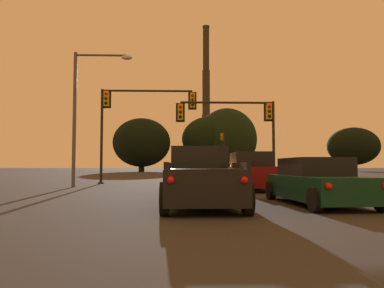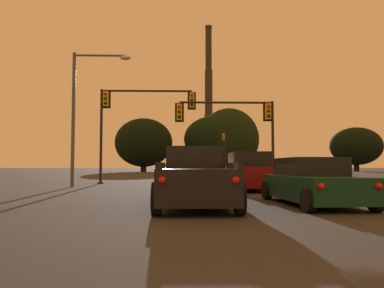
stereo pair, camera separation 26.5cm
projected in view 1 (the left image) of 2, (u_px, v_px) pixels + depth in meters
name	position (u px, v px, depth m)	size (l,w,h in m)	color
suv_right_lane_front	(251.00, 172.00, 18.46)	(2.21, 4.95, 1.86)	maroon
pickup_truck_center_lane_front	(193.00, 174.00, 17.57)	(2.43, 5.59, 1.82)	gray
sedan_right_lane_second	(317.00, 183.00, 11.39)	(2.18, 4.78, 1.43)	#0F3823
pickup_truck_center_lane_second	(201.00, 178.00, 11.34)	(2.22, 5.52, 1.82)	black
traffic_light_overhead_right	(240.00, 120.00, 24.22)	(6.54, 0.50, 5.40)	black
traffic_light_far_right	(223.00, 147.00, 55.36)	(0.78, 0.50, 6.22)	black
traffic_light_overhead_left	(133.00, 111.00, 25.67)	(6.69, 0.50, 6.47)	black
street_lamp	(85.00, 102.00, 21.31)	(3.35, 0.36, 7.71)	#56565B
smokestack	(206.00, 113.00, 148.85)	(5.60, 5.60, 57.83)	#2B2722
treeline_left_mid	(210.00, 139.00, 86.45)	(12.91, 11.62, 12.74)	black
treeline_far_left	(142.00, 143.00, 83.57)	(12.84, 11.56, 11.98)	black
treeline_center_left	(227.00, 139.00, 86.34)	(13.82, 12.43, 14.63)	black
treeline_right_mid	(353.00, 146.00, 87.20)	(11.96, 10.76, 10.28)	black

